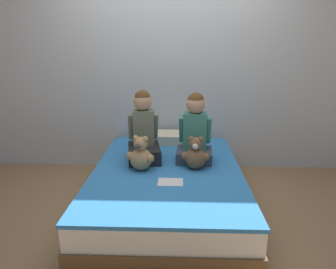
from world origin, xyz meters
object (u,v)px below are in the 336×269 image
child_on_right (195,131)px  bed (167,188)px  child_on_left (143,132)px  teddy_bear_held_by_left_child (141,156)px  teddy_bear_held_by_right_child (195,155)px  pillow_at_headboard (170,138)px  sign_card (170,182)px

child_on_right → bed: bearing=-134.0°
child_on_left → child_on_right: bearing=-9.6°
teddy_bear_held_by_left_child → teddy_bear_held_by_right_child: teddy_bear_held_by_left_child is taller
bed → child_on_right: 0.61m
child_on_left → pillow_at_headboard: bearing=56.3°
child_on_left → sign_card: size_ratio=3.27×
child_on_left → sign_card: 0.66m
child_on_right → sign_card: size_ratio=3.18×
bed → teddy_bear_held_by_right_child: size_ratio=6.21×
pillow_at_headboard → child_on_right: bearing=-64.4°
teddy_bear_held_by_left_child → pillow_at_headboard: (0.24, 0.81, -0.08)m
bed → child_on_left: 0.59m
child_on_right → teddy_bear_held_by_right_child: (-0.00, -0.22, -0.17)m
teddy_bear_held_by_left_child → teddy_bear_held_by_right_child: bearing=22.2°
child_on_left → teddy_bear_held_by_left_child: 0.31m
child_on_left → pillow_at_headboard: (0.24, 0.54, -0.22)m
child_on_left → teddy_bear_held_by_left_child: child_on_left is taller
bed → child_on_right: size_ratio=2.87×
pillow_at_headboard → sign_card: 1.07m
bed → pillow_at_headboard: (0.00, 0.77, 0.26)m
bed → teddy_bear_held_by_left_child: bearing=-170.6°
child_on_right → teddy_bear_held_by_right_child: size_ratio=2.17×
bed → pillow_at_headboard: pillow_at_headboard is taller
teddy_bear_held_by_left_child → bed: bearing=26.3°
bed → child_on_right: bearing=41.6°
child_on_left → sign_card: child_on_left is taller
teddy_bear_held_by_left_child → pillow_at_headboard: bearing=90.4°
child_on_left → teddy_bear_held_by_right_child: size_ratio=2.22×
bed → sign_card: size_ratio=9.13×
teddy_bear_held_by_right_child → pillow_at_headboard: (-0.26, 0.77, -0.07)m
bed → sign_card: bearing=-82.9°
bed → teddy_bear_held_by_right_child: teddy_bear_held_by_right_child is taller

